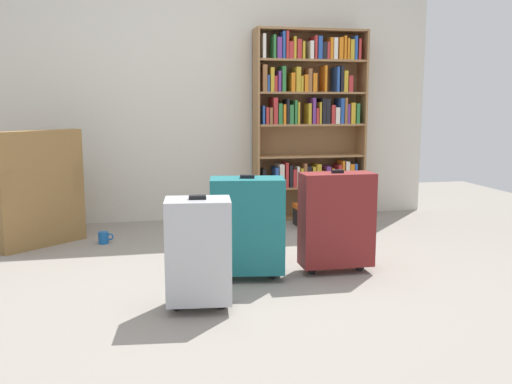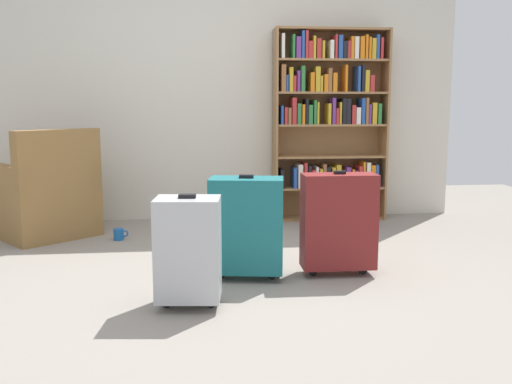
# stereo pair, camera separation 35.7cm
# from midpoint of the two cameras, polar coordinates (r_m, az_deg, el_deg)

# --- Properties ---
(ground_plane) EXTENTS (7.82, 7.82, 0.00)m
(ground_plane) POSITION_cam_midpoint_polar(r_m,az_deg,el_deg) (3.52, -4.01, -9.39)
(ground_plane) COLOR gray
(back_wall) EXTENTS (4.47, 0.10, 2.60)m
(back_wall) POSITION_cam_midpoint_polar(r_m,az_deg,el_deg) (5.44, -7.32, 10.95)
(back_wall) COLOR beige
(back_wall) RESTS_ON ground
(bookshelf) EXTENTS (1.06, 0.26, 1.78)m
(bookshelf) POSITION_cam_midpoint_polar(r_m,az_deg,el_deg) (5.42, 3.49, 7.56)
(bookshelf) COLOR olive
(bookshelf) RESTS_ON ground
(armchair) EXTENTS (0.99, 0.99, 0.90)m
(armchair) POSITION_cam_midpoint_polar(r_m,az_deg,el_deg) (4.96, -24.26, -1.00)
(armchair) COLOR olive
(armchair) RESTS_ON ground
(mug) EXTENTS (0.12, 0.08, 0.10)m
(mug) POSITION_cam_midpoint_polar(r_m,az_deg,el_deg) (4.71, -17.23, -4.44)
(mug) COLOR #1959A5
(mug) RESTS_ON ground
(storage_box) EXTENTS (0.41, 0.27, 0.19)m
(storage_box) POSITION_cam_midpoint_polar(r_m,az_deg,el_deg) (5.15, 4.29, -2.30)
(storage_box) COLOR black
(storage_box) RESTS_ON ground
(suitcase_dark_red) EXTENTS (0.48, 0.21, 0.68)m
(suitcase_dark_red) POSITION_cam_midpoint_polar(r_m,az_deg,el_deg) (3.70, 5.40, -2.81)
(suitcase_dark_red) COLOR maroon
(suitcase_dark_red) RESTS_ON ground
(suitcase_silver) EXTENTS (0.37, 0.29, 0.63)m
(suitcase_silver) POSITION_cam_midpoint_polar(r_m,az_deg,el_deg) (3.07, -9.18, -5.89)
(suitcase_silver) COLOR #B7BABF
(suitcase_silver) RESTS_ON ground
(suitcase_teal) EXTENTS (0.49, 0.32, 0.67)m
(suitcase_teal) POSITION_cam_midpoint_polar(r_m,az_deg,el_deg) (3.56, -3.76, -3.39)
(suitcase_teal) COLOR #19666B
(suitcase_teal) RESTS_ON ground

